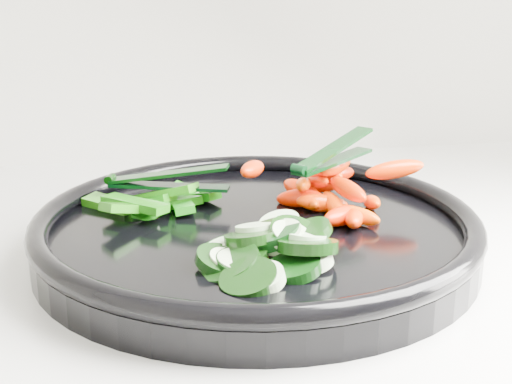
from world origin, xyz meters
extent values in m
cylinder|color=black|center=(-0.62, 1.66, 0.94)|extent=(0.48, 0.48, 0.02)
torus|color=black|center=(-0.62, 1.66, 0.96)|extent=(0.48, 0.48, 0.02)
cylinder|color=black|center=(-0.65, 1.55, 0.96)|extent=(0.06, 0.06, 0.03)
cylinder|color=beige|center=(-0.64, 1.55, 0.96)|extent=(0.04, 0.04, 0.02)
cylinder|color=black|center=(-0.66, 1.58, 0.96)|extent=(0.05, 0.05, 0.02)
cylinder|color=beige|center=(-0.66, 1.58, 0.96)|extent=(0.04, 0.04, 0.02)
cylinder|color=black|center=(-0.62, 1.56, 0.96)|extent=(0.06, 0.06, 0.02)
cylinder|color=#D5EFBF|center=(-0.60, 1.57, 0.96)|extent=(0.05, 0.05, 0.02)
cylinder|color=black|center=(-0.66, 1.61, 0.96)|extent=(0.06, 0.06, 0.02)
cylinder|color=beige|center=(-0.66, 1.61, 0.96)|extent=(0.05, 0.04, 0.02)
cylinder|color=black|center=(-0.65, 1.59, 0.96)|extent=(0.05, 0.05, 0.02)
cylinder|color=#CEEEBE|center=(-0.65, 1.59, 0.96)|extent=(0.04, 0.04, 0.01)
cylinder|color=black|center=(-0.65, 1.58, 0.96)|extent=(0.05, 0.05, 0.02)
cylinder|color=beige|center=(-0.65, 1.58, 0.96)|extent=(0.05, 0.05, 0.01)
cylinder|color=black|center=(-0.66, 1.58, 0.96)|extent=(0.05, 0.05, 0.03)
cylinder|color=beige|center=(-0.66, 1.59, 0.96)|extent=(0.04, 0.04, 0.02)
cylinder|color=black|center=(-0.59, 1.60, 0.97)|extent=(0.05, 0.05, 0.03)
cylinder|color=beige|center=(-0.62, 1.60, 0.97)|extent=(0.04, 0.04, 0.03)
cylinder|color=black|center=(-0.64, 1.60, 0.97)|extent=(0.05, 0.05, 0.02)
cylinder|color=beige|center=(-0.63, 1.62, 0.97)|extent=(0.04, 0.04, 0.02)
cylinder|color=black|center=(-0.61, 1.60, 0.97)|extent=(0.05, 0.05, 0.03)
cylinder|color=beige|center=(-0.61, 1.60, 0.97)|extent=(0.04, 0.04, 0.02)
cylinder|color=black|center=(-0.62, 1.61, 0.97)|extent=(0.05, 0.05, 0.02)
cylinder|color=beige|center=(-0.61, 1.62, 0.97)|extent=(0.05, 0.05, 0.02)
cylinder|color=black|center=(-0.60, 1.58, 0.97)|extent=(0.05, 0.05, 0.02)
cylinder|color=#B7D6AB|center=(-0.60, 1.59, 0.97)|extent=(0.04, 0.04, 0.02)
ellipsoid|color=#EA3900|center=(-0.55, 1.68, 0.96)|extent=(0.02, 0.05, 0.03)
ellipsoid|color=#FF2B00|center=(-0.55, 1.65, 0.96)|extent=(0.05, 0.05, 0.03)
ellipsoid|color=#FA4100|center=(-0.54, 1.65, 0.96)|extent=(0.04, 0.04, 0.02)
ellipsoid|color=#F52300|center=(-0.58, 1.71, 0.96)|extent=(0.05, 0.04, 0.03)
ellipsoid|color=#FF5100|center=(-0.51, 1.68, 0.96)|extent=(0.02, 0.04, 0.02)
ellipsoid|color=red|center=(-0.57, 1.70, 0.96)|extent=(0.01, 0.04, 0.02)
ellipsoid|color=#F33000|center=(-0.54, 1.65, 0.96)|extent=(0.03, 0.05, 0.02)
ellipsoid|color=#FB4A00|center=(-0.56, 1.69, 0.96)|extent=(0.05, 0.02, 0.03)
ellipsoid|color=#FF5F00|center=(-0.55, 1.75, 0.96)|extent=(0.05, 0.05, 0.02)
ellipsoid|color=#F01200|center=(-0.57, 1.73, 0.96)|extent=(0.04, 0.06, 0.02)
ellipsoid|color=#FE3E00|center=(-0.55, 1.73, 0.98)|extent=(0.03, 0.05, 0.03)
ellipsoid|color=#FF2100|center=(-0.56, 1.71, 0.98)|extent=(0.02, 0.04, 0.02)
ellipsoid|color=red|center=(-0.54, 1.68, 0.98)|extent=(0.03, 0.05, 0.02)
ellipsoid|color=#FF5600|center=(-0.57, 1.70, 0.98)|extent=(0.03, 0.04, 0.02)
ellipsoid|color=red|center=(-0.53, 1.73, 0.98)|extent=(0.05, 0.04, 0.02)
ellipsoid|color=#FE2200|center=(-0.55, 1.71, 0.99)|extent=(0.04, 0.02, 0.02)
ellipsoid|color=#F41D00|center=(-0.62, 1.71, 0.99)|extent=(0.04, 0.05, 0.02)
ellipsoid|color=#FB3C00|center=(-0.54, 1.71, 0.99)|extent=(0.04, 0.04, 0.02)
ellipsoid|color=red|center=(-0.49, 1.69, 0.99)|extent=(0.06, 0.02, 0.02)
cube|color=#15700A|center=(-0.68, 1.72, 0.96)|extent=(0.02, 0.05, 0.02)
cube|color=#246D0A|center=(-0.70, 1.73, 0.96)|extent=(0.03, 0.06, 0.03)
cube|color=#15750B|center=(-0.67, 1.74, 0.96)|extent=(0.05, 0.05, 0.02)
cube|color=#0E690A|center=(-0.69, 1.73, 0.96)|extent=(0.05, 0.02, 0.02)
cube|color=#176009|center=(-0.70, 1.73, 0.96)|extent=(0.06, 0.07, 0.03)
cube|color=#1B720A|center=(-0.75, 1.73, 0.96)|extent=(0.05, 0.05, 0.01)
cube|color=#09680B|center=(-0.71, 1.74, 0.96)|extent=(0.06, 0.06, 0.03)
cube|color=#1B730A|center=(-0.69, 1.73, 0.97)|extent=(0.06, 0.05, 0.03)
cube|color=#216809|center=(-0.73, 1.69, 0.97)|extent=(0.05, 0.04, 0.02)
cube|color=#0E6209|center=(-0.72, 1.70, 0.97)|extent=(0.06, 0.06, 0.01)
cylinder|color=black|center=(-0.59, 1.66, 1.00)|extent=(0.01, 0.01, 0.01)
cube|color=black|center=(-0.55, 1.70, 1.00)|extent=(0.09, 0.08, 0.00)
cube|color=black|center=(-0.55, 1.70, 1.01)|extent=(0.09, 0.08, 0.02)
cylinder|color=black|center=(-0.74, 1.75, 0.98)|extent=(0.01, 0.01, 0.01)
cube|color=black|center=(-0.69, 1.73, 0.97)|extent=(0.11, 0.05, 0.00)
cube|color=black|center=(-0.69, 1.73, 0.99)|extent=(0.11, 0.05, 0.02)
camera|label=1|loc=(-0.73, 1.11, 1.16)|focal=50.00mm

